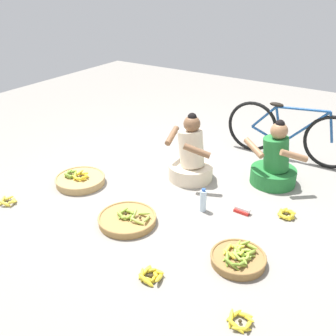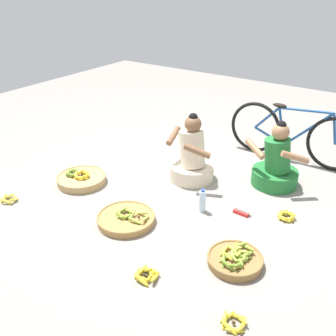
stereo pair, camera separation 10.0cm
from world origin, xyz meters
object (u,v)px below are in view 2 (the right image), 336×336
Objects in this scene: packet_carton_stack at (242,211)px; banana_basket_back_right at (81,179)px; bicycle_leaning at (293,134)px; loose_bananas_near_vendor at (286,216)px; banana_basket_front_left at (235,259)px; loose_bananas_near_bicycle at (9,199)px; banana_basket_mid_right at (126,218)px; loose_bananas_back_center at (146,275)px; vendor_woman_front at (192,159)px; loose_bananas_back_left at (234,322)px; water_bottle at (202,201)px; vendor_woman_behind at (276,165)px.

banana_basket_back_right is at bearing -165.89° from packet_carton_stack.
bicycle_leaning is 1.44m from loose_bananas_near_vendor.
loose_bananas_near_bicycle is (-2.44, -0.45, -0.02)m from banana_basket_front_left.
banana_basket_mid_right is 0.81m from loose_bananas_back_center.
banana_basket_front_left is at bearing -44.70° from vendor_woman_front.
loose_bananas_back_center is at bearing -38.95° from banana_basket_mid_right.
loose_bananas_back_center is (0.63, -0.51, -0.02)m from banana_basket_mid_right.
packet_carton_stack is (-0.40, -0.18, 0.00)m from loose_bananas_near_vendor.
packet_carton_stack is at bearing 14.11° from banana_basket_back_right.
water_bottle is (-0.91, 1.13, 0.09)m from loose_bananas_back_left.
banana_basket_front_left is 2.48m from loose_bananas_near_bicycle.
vendor_woman_front reaches higher than banana_basket_mid_right.
water_bottle is at bearing -100.94° from bicycle_leaning.
bicycle_leaning is 6.66× the size of water_bottle.
vendor_woman_front is at bearing 48.95° from loose_bananas_near_bicycle.
banana_basket_front_left is (0.31, -2.25, -0.31)m from bicycle_leaning.
vendor_woman_behind is 3.03× the size of water_bottle.
banana_basket_mid_right is 3.48× the size of packet_carton_stack.
banana_basket_front_left is (0.24, -1.50, -0.19)m from vendor_woman_behind.
loose_bananas_back_left is at bearing -64.80° from banana_basket_front_left.
water_bottle is (1.80, 1.00, 0.09)m from loose_bananas_near_bicycle.
banana_basket_back_right is (-1.00, -0.81, -0.21)m from vendor_woman_front.
water_bottle is (-0.64, 0.55, 0.07)m from banana_basket_front_left.
vendor_woman_behind reaches higher than banana_basket_front_left.
vendor_woman_front is 1.05× the size of vendor_woman_behind.
packet_carton_stack is (-0.55, 1.31, 0.00)m from loose_bananas_back_left.
banana_basket_mid_right reaches higher than loose_bananas_back_center.
banana_basket_front_left is 2.31× the size of loose_bananas_near_vendor.
banana_basket_mid_right is at bearing -110.17° from bicycle_leaning.
loose_bananas_near_vendor is 0.96× the size of loose_bananas_back_center.
vendor_woman_behind is 3.77× the size of loose_bananas_near_vendor.
banana_basket_front_left is at bearing -40.78° from water_bottle.
banana_basket_back_right is 2.73× the size of loose_bananas_back_left.
bicycle_leaning is 2.29m from banana_basket_front_left.
vendor_woman_behind reaches higher than banana_basket_mid_right.
loose_bananas_near_bicycle is at bearing -128.23° from bicycle_leaning.
banana_basket_back_right is at bearing -132.17° from bicycle_leaning.
banana_basket_front_left is 0.64m from loose_bananas_back_left.
loose_bananas_near_bicycle reaches higher than packet_carton_stack.
loose_bananas_back_center reaches higher than loose_bananas_back_left.
banana_basket_back_right is at bearing 161.40° from banana_basket_mid_right.
water_bottle is (-0.40, -0.96, -0.13)m from vendor_woman_behind.
vendor_woman_front reaches higher than banana_basket_back_right.
vendor_woman_behind is 2.16m from loose_bananas_back_left.
vendor_woman_front is at bearing 156.50° from packet_carton_stack.
vendor_woman_front is 3.79× the size of loose_bananas_back_center.
banana_basket_mid_right is at bearing -18.60° from banana_basket_back_right.
loose_bananas_back_left is at bearing -51.16° from water_bottle.
vendor_woman_behind is 1.81m from banana_basket_mid_right.
vendor_woman_behind is at bearing 26.05° from vendor_woman_front.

